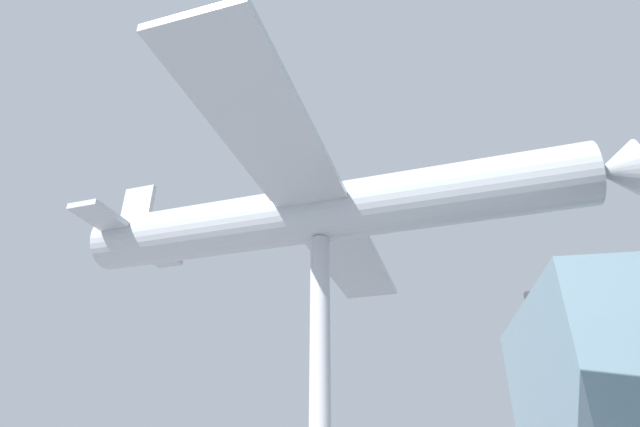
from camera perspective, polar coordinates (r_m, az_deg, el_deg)
support_pylon_central at (r=12.99m, az=0.00°, el=-18.38°), size 0.54×0.54×7.65m
suspended_airplane at (r=14.52m, az=0.55°, el=0.12°), size 14.90×15.93×2.86m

